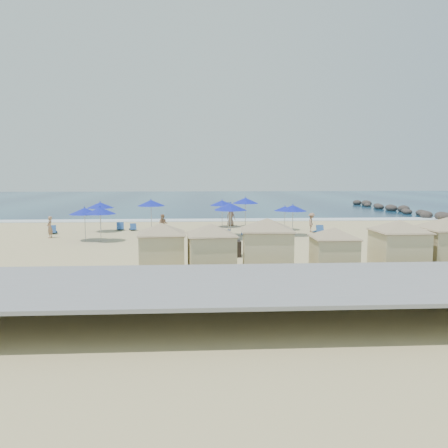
{
  "coord_description": "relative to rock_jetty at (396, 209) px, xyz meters",
  "views": [
    {
      "loc": [
        -0.98,
        -28.93,
        4.63
      ],
      "look_at": [
        0.88,
        3.0,
        1.04
      ],
      "focal_mm": 35.0,
      "sensor_mm": 36.0,
      "label": 1
    }
  ],
  "objects": [
    {
      "name": "ground",
      "position": [
        -24.01,
        -24.9,
        -0.36
      ],
      "size": [
        160.0,
        160.0,
        0.0
      ],
      "primitive_type": "plane",
      "color": "#CBB881",
      "rests_on": "ground"
    },
    {
      "name": "ocean",
      "position": [
        -24.01,
        30.1,
        -0.33
      ],
      "size": [
        160.0,
        80.0,
        0.06
      ],
      "primitive_type": "cube",
      "color": "#0D2C4C",
      "rests_on": "ground"
    },
    {
      "name": "surf_line",
      "position": [
        -24.01,
        -9.4,
        -0.32
      ],
      "size": [
        160.0,
        2.5,
        0.08
      ],
      "primitive_type": "cube",
      "color": "white",
      "rests_on": "ground"
    },
    {
      "name": "seawall",
      "position": [
        -24.01,
        -38.4,
        0.29
      ],
      "size": [
        160.0,
        6.1,
        1.22
      ],
      "color": "gray",
      "rests_on": "ground"
    },
    {
      "name": "rock_jetty",
      "position": [
        0.0,
        0.0,
        0.0
      ],
      "size": [
        2.56,
        26.66,
        0.96
      ],
      "color": "#2A2423",
      "rests_on": "ground"
    },
    {
      "name": "trash_bin",
      "position": [
        -23.06,
        -29.3,
        0.09
      ],
      "size": [
        0.92,
        0.92,
        0.9
      ],
      "primitive_type": "cube",
      "rotation": [
        0.0,
        0.0,
        0.03
      ],
      "color": "black",
      "rests_on": "ground"
    },
    {
      "name": "cabana_0",
      "position": [
        -26.68,
        -34.07,
        1.19
      ],
      "size": [
        4.32,
        4.32,
        2.71
      ],
      "color": "#CEBD8D",
      "rests_on": "ground"
    },
    {
      "name": "cabana_1",
      "position": [
        -24.44,
        -34.57,
        1.2
      ],
      "size": [
        4.32,
        4.32,
        2.73
      ],
      "color": "#CEBD8D",
      "rests_on": "ground"
    },
    {
      "name": "cabana_2",
      "position": [
        -21.89,
        -34.41,
        1.34
      ],
      "size": [
        4.71,
        4.71,
        2.96
      ],
      "color": "#CEBD8D",
      "rests_on": "ground"
    },
    {
      "name": "cabana_3",
      "position": [
        -18.93,
        -34.8,
        1.09
      ],
      "size": [
        4.03,
        4.03,
        2.53
      ],
      "color": "#CEBD8D",
      "rests_on": "ground"
    },
    {
      "name": "cabana_4",
      "position": [
        -15.87,
        -34.66,
        1.28
      ],
      "size": [
        4.58,
        4.58,
        2.87
      ],
      "color": "#CEBD8D",
      "rests_on": "ground"
    },
    {
      "name": "cabana_5",
      "position": [
        -13.49,
        -34.42,
        1.33
      ],
      "size": [
        4.71,
        4.71,
        2.96
      ],
      "color": "#CEBD8D",
      "rests_on": "ground"
    },
    {
      "name": "umbrella_0",
      "position": [
        -33.01,
        -22.76,
        1.75
      ],
      "size": [
        2.14,
        2.14,
        2.44
      ],
      "color": "#A5A8AD",
      "rests_on": "ground"
    },
    {
      "name": "umbrella_1",
      "position": [
        -33.01,
        -17.8,
        1.83
      ],
      "size": [
        2.22,
        2.22,
        2.52
      ],
      "color": "#A5A8AD",
      "rests_on": "ground"
    },
    {
      "name": "umbrella_2",
      "position": [
        -31.85,
        -23.12,
        1.8
      ],
      "size": [
        2.19,
        2.19,
        2.5
      ],
      "color": "#A5A8AD",
      "rests_on": "ground"
    },
    {
      "name": "umbrella_3",
      "position": [
        -28.96,
        -17.21,
        1.96
      ],
      "size": [
        2.35,
        2.35,
        2.67
      ],
      "color": "#A5A8AD",
      "rests_on": "ground"
    },
    {
      "name": "umbrella_4",
      "position": [
        -22.7,
        -20.86,
        1.88
      ],
      "size": [
        2.27,
        2.27,
        2.59
      ],
      "color": "#A5A8AD",
      "rests_on": "ground"
    },
    {
      "name": "umbrella_5",
      "position": [
        -22.9,
        -15.16,
        1.81
      ],
      "size": [
        2.2,
        2.2,
        2.5
      ],
      "color": "#A5A8AD",
      "rests_on": "ground"
    },
    {
      "name": "umbrella_6",
      "position": [
        -22.68,
        -22.51,
        1.99
      ],
      "size": [
        2.39,
        2.39,
        2.72
      ],
      "color": "#A5A8AD",
      "rests_on": "ground"
    },
    {
      "name": "umbrella_7",
      "position": [
        -20.8,
        -15.05,
        2.0
      ],
      "size": [
        2.39,
        2.39,
        2.72
      ],
      "color": "#A5A8AD",
      "rests_on": "ground"
    },
    {
      "name": "umbrella_8",
      "position": [
        -17.72,
        -17.51,
        1.46
      ],
      "size": [
        1.84,
        1.84,
        2.1
      ],
      "color": "#A5A8AD",
      "rests_on": "ground"
    },
    {
      "name": "umbrella_9",
      "position": [
        -17.82,
        -21.03,
        1.77
      ],
      "size": [
        2.16,
        2.16,
        2.46
      ],
      "color": "#A5A8AD",
      "rests_on": "ground"
    },
    {
      "name": "beach_chair_0",
      "position": [
        -36.57,
        -18.82,
        -0.11
      ],
      "size": [
        0.85,
        1.4,
        0.72
      ],
      "color": "#285094",
      "rests_on": "ground"
    },
    {
      "name": "beach_chair_1",
      "position": [
        -31.62,
        -16.85,
        -0.11
      ],
      "size": [
        0.83,
        1.4,
        0.72
      ],
      "color": "#285094",
      "rests_on": "ground"
    },
    {
      "name": "beach_chair_2",
      "position": [
        -30.53,
        -17.04,
        -0.15
      ],
      "size": [
        0.79,
        1.23,
        0.63
      ],
      "color": "#285094",
      "rests_on": "ground"
    },
    {
      "name": "beach_chair_3",
      "position": [
        -23.03,
        -22.52,
        -0.11
      ],
      "size": [
        0.73,
        1.39,
        0.74
      ],
      "color": "#285094",
      "rests_on": "ground"
    },
    {
      "name": "beach_chair_4",
      "position": [
        -21.37,
        -20.71,
        -0.13
      ],
      "size": [
        0.92,
        1.33,
        0.67
      ],
      "color": "#285094",
      "rests_on": "ground"
    },
    {
      "name": "beach_chair_5",
      "position": [
        -15.46,
        -19.9,
        -0.11
      ],
      "size": [
        0.61,
        1.32,
        0.72
      ],
      "color": "#285094",
      "rests_on": "ground"
    },
    {
      "name": "beachgoer_0",
      "position": [
        -36.0,
        -21.13,
        0.44
      ],
      "size": [
        0.4,
        0.6,
        1.61
      ],
      "primitive_type": "imported",
      "rotation": [
        0.0,
        0.0,
        4.68
      ],
      "color": "#A2775A",
      "rests_on": "ground"
    },
    {
      "name": "beachgoer_1",
      "position": [
        -27.81,
        -19.35,
        0.42
      ],
      "size": [
        0.83,
        0.68,
        1.56
      ],
      "primitive_type": "imported",
      "rotation": [
        0.0,
        0.0,
        6.16
      ],
      "color": "#A2775A",
      "rests_on": "ground"
    },
    {
      "name": "beachgoer_2",
      "position": [
        -15.8,
        -18.98,
        0.43
      ],
      "size": [
        0.87,
        1.15,
        1.58
      ],
      "primitive_type": "imported",
      "rotation": [
        0.0,
        0.0,
        1.26
      ],
      "color": "#A2775A",
      "rests_on": "ground"
    },
    {
      "name": "beachgoer_3",
      "position": [
        -22.06,
        -14.18,
        0.5
      ],
      "size": [
        1.0,
        0.93,
        1.72
      ],
      "primitive_type": "imported",
      "rotation": [
        0.0,
        0.0,
        2.53
      ],
      "color": "#A2775A",
      "rests_on": "ground"
    }
  ]
}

